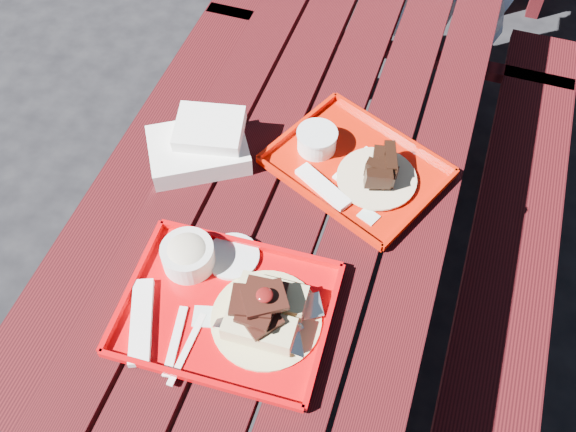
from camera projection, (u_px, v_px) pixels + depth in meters
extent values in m
plane|color=black|center=(302.00, 319.00, 2.23)|extent=(60.00, 60.00, 0.00)
cube|color=#3F0C0E|center=(198.00, 163.00, 1.69)|extent=(0.14, 2.40, 0.04)
cube|color=#3F0C0E|center=(252.00, 177.00, 1.67)|extent=(0.14, 2.40, 0.04)
cube|color=#3F0C0E|center=(307.00, 191.00, 1.64)|extent=(0.14, 2.40, 0.04)
cube|color=#3F0C0E|center=(363.00, 206.00, 1.61)|extent=(0.14, 2.40, 0.04)
cube|color=#3F0C0E|center=(422.00, 221.00, 1.58)|extent=(0.14, 2.40, 0.04)
cube|color=#3F0C0E|center=(126.00, 203.00, 1.99)|extent=(0.25, 2.40, 0.04)
cube|color=#3F0C0E|center=(230.00, 79.00, 2.63)|extent=(0.06, 0.06, 0.42)
cube|color=#3F0C0E|center=(503.00, 309.00, 1.78)|extent=(0.25, 2.40, 0.04)
cube|color=#3F0C0E|center=(517.00, 146.00, 2.42)|extent=(0.06, 0.06, 0.42)
cube|color=#3F0C0E|center=(305.00, 43.00, 2.51)|extent=(0.06, 0.06, 0.75)
cube|color=#3F0C0E|center=(458.00, 76.00, 2.40)|extent=(0.06, 0.06, 0.75)
cube|color=#3F0C0E|center=(381.00, 48.00, 2.41)|extent=(1.40, 0.06, 0.04)
cube|color=red|center=(227.00, 311.00, 1.41)|extent=(0.46, 0.36, 0.01)
cube|color=red|center=(250.00, 244.00, 1.50)|extent=(0.44, 0.03, 0.02)
cube|color=red|center=(199.00, 380.00, 1.30)|extent=(0.44, 0.03, 0.02)
cube|color=red|center=(325.00, 333.00, 1.36)|extent=(0.03, 0.34, 0.02)
cube|color=red|center=(133.00, 284.00, 1.43)|extent=(0.03, 0.34, 0.02)
cylinder|color=#CBC285|center=(266.00, 319.00, 1.39)|extent=(0.24, 0.24, 0.01)
cube|color=beige|center=(259.00, 329.00, 1.34)|extent=(0.15, 0.08, 0.04)
cube|color=beige|center=(272.00, 297.00, 1.39)|extent=(0.15, 0.08, 0.04)
ellipsoid|color=#580E0D|center=(264.00, 292.00, 1.29)|extent=(0.04, 0.04, 0.01)
cylinder|color=silver|center=(188.00, 256.00, 1.45)|extent=(0.12, 0.12, 0.06)
ellipsoid|color=beige|center=(187.00, 251.00, 1.44)|extent=(0.10, 0.10, 0.05)
cylinder|color=silver|center=(233.00, 256.00, 1.48)|extent=(0.12, 0.12, 0.01)
cube|color=white|center=(141.00, 321.00, 1.38)|extent=(0.12, 0.20, 0.02)
cube|color=white|center=(175.00, 341.00, 1.36)|extent=(0.05, 0.16, 0.01)
cube|color=white|center=(187.00, 349.00, 1.35)|extent=(0.02, 0.17, 0.01)
cube|color=silver|center=(205.00, 317.00, 1.39)|extent=(0.06, 0.06, 0.00)
cube|color=red|center=(356.00, 169.00, 1.65)|extent=(0.50, 0.45, 0.01)
cube|color=red|center=(393.00, 132.00, 1.70)|extent=(0.37, 0.17, 0.02)
cube|color=red|center=(317.00, 201.00, 1.57)|extent=(0.37, 0.17, 0.02)
cube|color=red|center=(421.00, 208.00, 1.56)|extent=(0.14, 0.29, 0.02)
cube|color=red|center=(298.00, 126.00, 1.72)|extent=(0.14, 0.29, 0.02)
cube|color=white|center=(371.00, 176.00, 1.62)|extent=(0.18, 0.18, 0.01)
cylinder|color=beige|center=(377.00, 178.00, 1.61)|extent=(0.20, 0.20, 0.01)
cylinder|color=white|center=(317.00, 141.00, 1.66)|extent=(0.10, 0.10, 0.05)
cylinder|color=silver|center=(317.00, 133.00, 1.64)|extent=(0.11, 0.11, 0.01)
cube|color=silver|center=(323.00, 187.00, 1.60)|extent=(0.16, 0.12, 0.01)
cube|color=silver|center=(369.00, 216.00, 1.55)|extent=(0.06, 0.05, 0.00)
cube|color=white|center=(198.00, 150.00, 1.65)|extent=(0.31, 0.28, 0.06)
cube|color=white|center=(210.00, 129.00, 1.63)|extent=(0.19, 0.17, 0.05)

